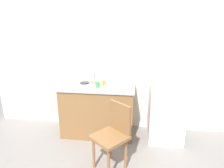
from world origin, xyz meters
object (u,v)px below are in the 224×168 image
object	(u,v)px
hotplate	(85,83)
cup_orange	(104,83)
refrigerator	(167,96)
chair	(113,134)
terracotta_bowl	(94,82)
cup_green	(98,85)
dish_tray	(114,86)

from	to	relation	value
hotplate	cup_orange	bearing A→B (deg)	-13.42
refrigerator	hotplate	size ratio (longest dim) A/B	8.96
hotplate	chair	bearing A→B (deg)	-56.32
cup_orange	terracotta_bowl	bearing A→B (deg)	155.02
refrigerator	chair	bearing A→B (deg)	-132.92
chair	cup_orange	xyz separation A→B (m)	(-0.26, 0.85, 0.43)
chair	cup_orange	bearing A→B (deg)	146.90
terracotta_bowl	cup_green	distance (m)	0.24
chair	hotplate	bearing A→B (deg)	163.81
refrigerator	cup_green	world-z (taller)	refrigerator
cup_green	dish_tray	bearing A→B (deg)	6.11
refrigerator	terracotta_bowl	distance (m)	1.24
refrigerator	cup_green	bearing A→B (deg)	-174.33
refrigerator	cup_orange	size ratio (longest dim) A/B	17.13
chair	cup_green	distance (m)	0.92
chair	terracotta_bowl	world-z (taller)	terracotta_bowl
chair	hotplate	xyz separation A→B (m)	(-0.63, 0.94, 0.40)
terracotta_bowl	refrigerator	bearing A→B (deg)	-4.83
hotplate	cup_green	size ratio (longest dim) A/B	1.70
chair	cup_green	xyz separation A→B (m)	(-0.35, 0.73, 0.44)
dish_tray	terracotta_bowl	xyz separation A→B (m)	(-0.37, 0.19, 0.00)
hotplate	cup_green	xyz separation A→B (m)	(0.28, -0.21, 0.04)
hotplate	refrigerator	bearing A→B (deg)	-4.14
cup_orange	dish_tray	bearing A→B (deg)	-29.03
hotplate	dish_tray	bearing A→B (deg)	-18.78
chair	refrigerator	bearing A→B (deg)	87.21
cup_green	cup_orange	xyz separation A→B (m)	(0.09, 0.13, -0.01)
chair	dish_tray	xyz separation A→B (m)	(-0.08, 0.75, 0.41)
chair	dish_tray	size ratio (longest dim) A/B	3.18
cup_orange	chair	bearing A→B (deg)	-73.24
refrigerator	terracotta_bowl	world-z (taller)	refrigerator
chair	hotplate	size ratio (longest dim) A/B	5.24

